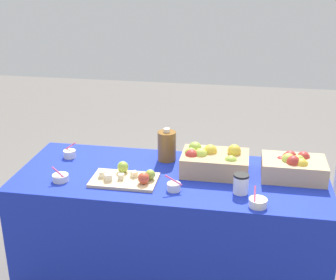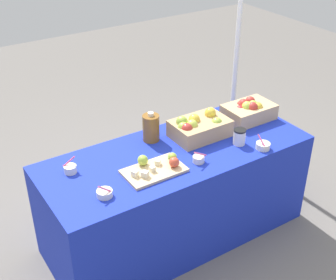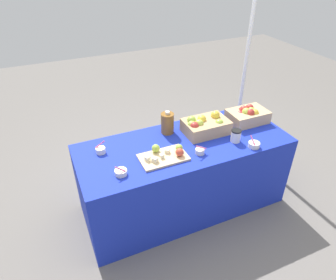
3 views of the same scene
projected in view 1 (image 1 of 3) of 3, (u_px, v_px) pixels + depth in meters
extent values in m
plane|color=slate|center=(171.00, 274.00, 3.13)|extent=(10.00, 10.00, 0.00)
cube|color=#192DB7|center=(171.00, 227.00, 2.99)|extent=(1.90, 0.76, 0.74)
cube|color=tan|center=(293.00, 169.00, 2.80)|extent=(0.38, 0.25, 0.12)
sphere|color=#B2C64C|center=(288.00, 160.00, 2.77)|extent=(0.08, 0.08, 0.08)
sphere|color=#99B742|center=(298.00, 161.00, 2.76)|extent=(0.08, 0.08, 0.08)
sphere|color=gold|center=(301.00, 165.00, 2.73)|extent=(0.08, 0.08, 0.08)
sphere|color=#B2332D|center=(288.00, 158.00, 2.84)|extent=(0.08, 0.08, 0.08)
sphere|color=#B2332D|center=(290.00, 157.00, 2.83)|extent=(0.08, 0.08, 0.08)
sphere|color=red|center=(281.00, 163.00, 2.82)|extent=(0.08, 0.08, 0.08)
sphere|color=#B2332D|center=(303.00, 158.00, 2.82)|extent=(0.08, 0.08, 0.08)
sphere|color=#B2332D|center=(293.00, 162.00, 2.73)|extent=(0.08, 0.08, 0.08)
cube|color=tan|center=(215.00, 163.00, 2.87)|extent=(0.41, 0.27, 0.12)
sphere|color=#99B742|center=(231.00, 162.00, 2.77)|extent=(0.08, 0.08, 0.08)
sphere|color=#B2C64C|center=(201.00, 155.00, 2.84)|extent=(0.08, 0.08, 0.08)
sphere|color=#99B742|center=(195.00, 148.00, 2.90)|extent=(0.08, 0.08, 0.08)
sphere|color=#B2332D|center=(192.00, 156.00, 2.84)|extent=(0.08, 0.08, 0.08)
sphere|color=gold|center=(210.00, 151.00, 2.87)|extent=(0.08, 0.08, 0.08)
sphere|color=#99B742|center=(191.00, 154.00, 2.87)|extent=(0.08, 0.08, 0.08)
sphere|color=gold|center=(234.00, 151.00, 2.85)|extent=(0.08, 0.08, 0.08)
cube|color=#D1B284|center=(124.00, 180.00, 2.77)|extent=(0.39, 0.24, 0.02)
sphere|color=#99B742|center=(123.00, 167.00, 2.84)|extent=(0.07, 0.07, 0.07)
sphere|color=#99B742|center=(150.00, 174.00, 2.75)|extent=(0.06, 0.06, 0.06)
cube|color=beige|center=(108.00, 177.00, 2.74)|extent=(0.05, 0.05, 0.04)
cube|color=beige|center=(102.00, 174.00, 2.79)|extent=(0.05, 0.05, 0.04)
cube|color=beige|center=(134.00, 174.00, 2.79)|extent=(0.05, 0.05, 0.03)
cube|color=beige|center=(121.00, 177.00, 2.76)|extent=(0.04, 0.04, 0.03)
sphere|color=#D14C33|center=(144.00, 178.00, 2.70)|extent=(0.07, 0.07, 0.07)
cylinder|color=silver|center=(258.00, 203.00, 2.49)|extent=(0.10, 0.10, 0.04)
cylinder|color=#EA598C|center=(255.00, 194.00, 2.48)|extent=(0.01, 0.09, 0.07)
cylinder|color=silver|center=(174.00, 187.00, 2.66)|extent=(0.08, 0.08, 0.04)
cylinder|color=#EA598C|center=(173.00, 180.00, 2.63)|extent=(0.10, 0.01, 0.06)
cylinder|color=silver|center=(61.00, 178.00, 2.78)|extent=(0.10, 0.10, 0.04)
cylinder|color=#EA598C|center=(58.00, 172.00, 2.74)|extent=(0.08, 0.02, 0.07)
cylinder|color=silver|center=(70.00, 154.00, 3.10)|extent=(0.08, 0.08, 0.05)
cylinder|color=#EA598C|center=(70.00, 146.00, 3.10)|extent=(0.09, 0.02, 0.06)
cylinder|color=brown|center=(167.00, 146.00, 3.03)|extent=(0.12, 0.12, 0.19)
cylinder|color=silver|center=(167.00, 130.00, 2.99)|extent=(0.04, 0.04, 0.02)
cylinder|color=silver|center=(241.00, 185.00, 2.62)|extent=(0.09, 0.09, 0.10)
cylinder|color=black|center=(241.00, 175.00, 2.60)|extent=(0.09, 0.09, 0.01)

